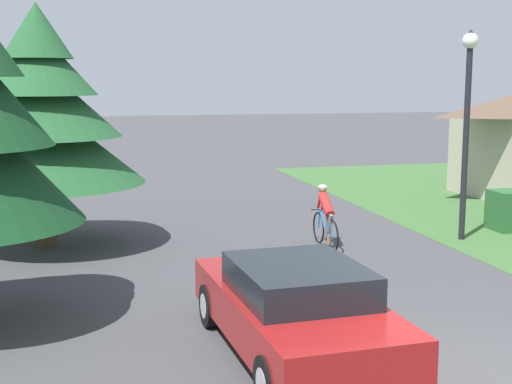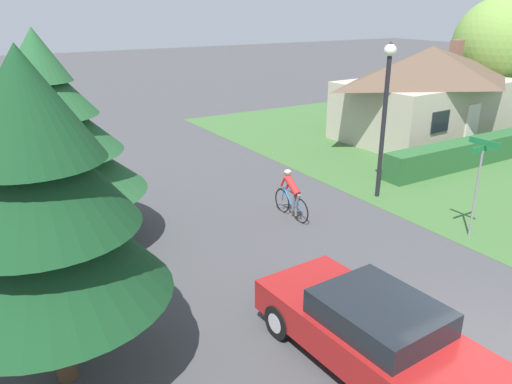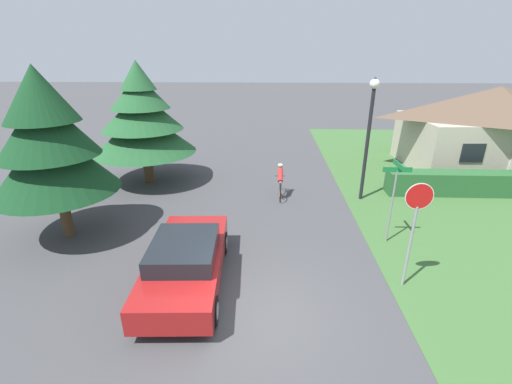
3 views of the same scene
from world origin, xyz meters
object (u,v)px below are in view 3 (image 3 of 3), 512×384
(sedan_left_lane, at_px, (186,262))
(cyclist, at_px, (280,182))
(stop_sign, at_px, (415,216))
(conifer_tall_near, at_px, (48,141))
(street_lamp, at_px, (370,123))
(street_name_sign, at_px, (394,188))
(cottage_house, at_px, (491,127))
(conifer_tall_far, at_px, (142,118))

(sedan_left_lane, xyz_separation_m, cyclist, (2.70, 6.25, -0.00))
(sedan_left_lane, relative_size, stop_sign, 1.54)
(conifer_tall_near, bearing_deg, street_lamp, 18.38)
(cyclist, distance_m, street_name_sign, 5.26)
(street_lamp, bearing_deg, cottage_house, 31.74)
(conifer_tall_near, relative_size, conifer_tall_far, 1.00)
(cottage_house, bearing_deg, cyclist, -160.03)
(sedan_left_lane, height_order, conifer_tall_far, conifer_tall_far)
(cottage_house, xyz_separation_m, stop_sign, (-8.20, -10.89, -0.14))
(street_lamp, bearing_deg, street_name_sign, -90.38)
(street_lamp, distance_m, street_name_sign, 3.90)
(street_name_sign, bearing_deg, stop_sign, -96.94)
(cottage_house, xyz_separation_m, street_lamp, (-7.89, -4.88, 1.07))
(cyclist, distance_m, conifer_tall_far, 7.03)
(cyclist, height_order, street_name_sign, street_name_sign)
(cottage_house, distance_m, conifer_tall_far, 18.08)
(sedan_left_lane, xyz_separation_m, street_name_sign, (6.19, 2.50, 1.23))
(cyclist, xyz_separation_m, street_lamp, (3.51, -0.10, 2.61))
(sedan_left_lane, height_order, cyclist, cyclist)
(sedan_left_lane, bearing_deg, conifer_tall_near, 59.21)
(cottage_house, height_order, street_name_sign, cottage_house)
(cottage_house, height_order, stop_sign, cottage_house)
(sedan_left_lane, distance_m, street_lamp, 9.12)
(conifer_tall_far, bearing_deg, sedan_left_lane, -65.06)
(stop_sign, relative_size, conifer_tall_far, 0.53)
(stop_sign, relative_size, conifer_tall_near, 0.53)
(cyclist, bearing_deg, stop_sign, -152.18)
(street_name_sign, height_order, conifer_tall_near, conifer_tall_near)
(street_name_sign, bearing_deg, conifer_tall_far, 151.19)
(stop_sign, bearing_deg, street_name_sign, -96.82)
(stop_sign, relative_size, street_lamp, 0.59)
(street_lamp, distance_m, conifer_tall_far, 10.06)
(cottage_house, relative_size, street_name_sign, 3.33)
(sedan_left_lane, height_order, street_name_sign, street_name_sign)
(street_lamp, bearing_deg, conifer_tall_far, 169.78)
(stop_sign, distance_m, street_lamp, 6.14)
(sedan_left_lane, bearing_deg, conifer_tall_far, 22.16)
(cyclist, xyz_separation_m, stop_sign, (3.20, -6.11, 1.40))
(sedan_left_lane, relative_size, street_name_sign, 1.65)
(sedan_left_lane, bearing_deg, stop_sign, -91.47)
(cottage_house, xyz_separation_m, conifer_tall_near, (-18.83, -8.52, 1.12))
(street_lamp, bearing_deg, stop_sign, -92.98)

